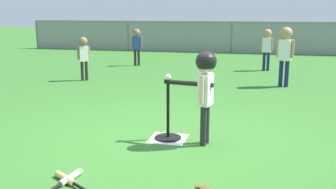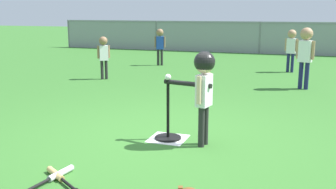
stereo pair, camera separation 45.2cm
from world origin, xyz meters
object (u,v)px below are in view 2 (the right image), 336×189
at_px(batting_tee, 168,129).
at_px(spare_bat_silver, 56,176).
at_px(fielder_deep_left, 104,52).
at_px(baseball_on_tee, 168,77).
at_px(fielder_deep_center, 306,50).
at_px(fielder_deep_right, 160,42).
at_px(batter_child, 203,79).
at_px(spare_bat_wood, 58,176).
at_px(fielder_near_right, 291,45).

bearing_deg(batting_tee, spare_bat_silver, -112.30).
distance_m(fielder_deep_left, spare_bat_silver, 5.49).
distance_m(baseball_on_tee, spare_bat_silver, 1.73).
bearing_deg(baseball_on_tee, spare_bat_silver, -112.30).
height_order(batting_tee, spare_bat_silver, batting_tee).
relative_size(fielder_deep_center, fielder_deep_right, 1.17).
bearing_deg(fielder_deep_center, fielder_deep_left, -176.35).
height_order(batting_tee, fielder_deep_right, fielder_deep_right).
xyz_separation_m(batter_child, fielder_deep_center, (1.05, 3.92, 0.00)).
relative_size(baseball_on_tee, spare_bat_silver, 0.12).
bearing_deg(batting_tee, fielder_deep_right, 111.23).
distance_m(batting_tee, spare_bat_silver, 1.57).
height_order(spare_bat_silver, spare_bat_wood, same).
xyz_separation_m(baseball_on_tee, fielder_deep_left, (-2.78, 3.56, -0.14)).
distance_m(baseball_on_tee, fielder_deep_left, 4.52).
distance_m(fielder_near_right, fielder_deep_right, 3.56).
distance_m(fielder_deep_center, fielder_deep_left, 4.29).
bearing_deg(fielder_deep_left, spare_bat_silver, -66.44).
xyz_separation_m(baseball_on_tee, spare_bat_silver, (-0.59, -1.45, -0.73)).
relative_size(batting_tee, fielder_deep_right, 0.70).
distance_m(batting_tee, fielder_deep_left, 4.54).
height_order(baseball_on_tee, fielder_deep_right, fielder_deep_right).
relative_size(batting_tee, fielder_deep_center, 0.60).
relative_size(baseball_on_tee, fielder_deep_right, 0.07).
relative_size(fielder_near_right, fielder_deep_center, 0.88).
bearing_deg(batter_child, fielder_deep_right, 114.47).
bearing_deg(spare_bat_silver, spare_bat_wood, 4.13).
height_order(fielder_near_right, spare_bat_wood, fielder_near_right).
bearing_deg(fielder_near_right, fielder_deep_center, -81.12).
relative_size(baseball_on_tee, fielder_near_right, 0.07).
distance_m(spare_bat_silver, spare_bat_wood, 0.03).
height_order(fielder_deep_center, spare_bat_silver, fielder_deep_center).
distance_m(baseball_on_tee, fielder_near_right, 6.16).
bearing_deg(spare_bat_silver, fielder_near_right, 76.83).
relative_size(batter_child, spare_bat_silver, 1.72).
bearing_deg(baseball_on_tee, batting_tee, 165.96).
xyz_separation_m(baseball_on_tee, fielder_deep_right, (-2.39, 6.16, -0.09)).
height_order(baseball_on_tee, fielder_deep_left, fielder_deep_left).
distance_m(fielder_near_right, fielder_deep_left, 4.66).
bearing_deg(batter_child, fielder_deep_left, 131.49).
bearing_deg(fielder_deep_center, spare_bat_wood, -111.44).
relative_size(fielder_deep_center, fielder_deep_left, 1.26).
xyz_separation_m(baseball_on_tee, spare_bat_wood, (-0.57, -1.45, -0.73)).
bearing_deg(spare_bat_silver, batter_child, 52.44).
bearing_deg(batting_tee, fielder_deep_center, 68.57).
distance_m(batter_child, fielder_deep_center, 4.06).
distance_m(batting_tee, batter_child, 0.80).
height_order(fielder_near_right, fielder_deep_center, fielder_deep_center).
bearing_deg(spare_bat_silver, baseball_on_tee, 67.70).
bearing_deg(fielder_deep_left, batter_child, -48.51).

